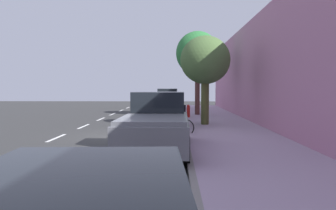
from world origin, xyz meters
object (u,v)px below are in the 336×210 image
at_px(parked_suv_tan_end, 168,99).
at_px(street_tree_near_cyclist, 205,61).
at_px(parked_pickup_grey_mid, 157,125).
at_px(parked_sedan_silver_farthest, 166,107).
at_px(cyclist_with_backpack, 179,113).
at_px(fire_hydrant, 188,111).
at_px(parked_sedan_green_far, 164,114).
at_px(bicycle_at_curb, 174,127).
at_px(street_tree_mid_block, 198,54).

bearing_deg(parked_suv_tan_end, street_tree_near_cyclist, -79.72).
bearing_deg(parked_pickup_grey_mid, parked_suv_tan_end, 90.32).
distance_m(parked_sedan_silver_farthest, parked_suv_tan_end, 7.35).
distance_m(cyclist_with_backpack, fire_hydrant, 8.15).
relative_size(parked_pickup_grey_mid, parked_sedan_green_far, 1.19).
relative_size(bicycle_at_curb, fire_hydrant, 2.09).
bearing_deg(cyclist_with_backpack, parked_suv_tan_end, 93.02).
xyz_separation_m(parked_pickup_grey_mid, parked_sedan_silver_farthest, (-0.10, 12.43, -0.15)).
distance_m(parked_pickup_grey_mid, fire_hydrant, 11.66).
xyz_separation_m(parked_suv_tan_end, street_tree_near_cyclist, (2.26, -12.46, 2.47)).
bearing_deg(parked_suv_tan_end, fire_hydrant, -79.44).
bearing_deg(street_tree_mid_block, parked_pickup_grey_mid, -98.80).
xyz_separation_m(parked_sedan_green_far, bicycle_at_curb, (0.51, -2.43, -0.36)).
height_order(parked_pickup_grey_mid, cyclist_with_backpack, parked_pickup_grey_mid).
distance_m(bicycle_at_curb, street_tree_mid_block, 10.88).
height_order(bicycle_at_curb, street_tree_mid_block, street_tree_mid_block).
distance_m(parked_pickup_grey_mid, parked_sedan_silver_farthest, 12.43).
xyz_separation_m(bicycle_at_curb, fire_hydrant, (0.89, 7.65, 0.17)).
xyz_separation_m(parked_suv_tan_end, bicycle_at_curb, (0.63, -15.85, -0.63)).
bearing_deg(street_tree_near_cyclist, parked_suv_tan_end, 100.28).
xyz_separation_m(parked_suv_tan_end, street_tree_mid_block, (2.26, -5.91, 3.49)).
bearing_deg(street_tree_near_cyclist, bicycle_at_curb, -115.60).
relative_size(parked_sedan_green_far, parked_sedan_silver_farthest, 1.02).
height_order(parked_suv_tan_end, bicycle_at_curb, parked_suv_tan_end).
distance_m(cyclist_with_backpack, street_tree_near_cyclist, 4.77).
bearing_deg(cyclist_with_backpack, parked_pickup_grey_mid, -102.17).
relative_size(cyclist_with_backpack, fire_hydrant, 2.04).
height_order(parked_sedan_silver_farthest, parked_suv_tan_end, parked_suv_tan_end).
bearing_deg(cyclist_with_backpack, street_tree_mid_block, 82.33).
relative_size(bicycle_at_curb, cyclist_with_backpack, 1.03).
xyz_separation_m(cyclist_with_backpack, street_tree_near_cyclist, (1.40, 3.84, 2.46)).
height_order(parked_suv_tan_end, cyclist_with_backpack, parked_suv_tan_end).
relative_size(parked_pickup_grey_mid, fire_hydrant, 6.35).
relative_size(parked_sedan_green_far, bicycle_at_curb, 2.55).
bearing_deg(street_tree_mid_block, parked_sedan_silver_farthest, -147.45).
height_order(parked_sedan_green_far, street_tree_mid_block, street_tree_mid_block).
relative_size(parked_sedan_green_far, street_tree_near_cyclist, 0.96).
relative_size(parked_pickup_grey_mid, street_tree_near_cyclist, 1.14).
relative_size(parked_sedan_green_far, parked_suv_tan_end, 0.95).
distance_m(parked_suv_tan_end, bicycle_at_curb, 15.87).
distance_m(parked_suv_tan_end, street_tree_near_cyclist, 12.90).
xyz_separation_m(parked_suv_tan_end, fire_hydrant, (1.53, -8.20, -0.46)).
height_order(cyclist_with_backpack, street_tree_near_cyclist, street_tree_near_cyclist).
bearing_deg(street_tree_near_cyclist, street_tree_mid_block, 90.00).
xyz_separation_m(parked_sedan_green_far, parked_sedan_silver_farthest, (-0.11, 6.08, 0.00)).
relative_size(parked_suv_tan_end, fire_hydrant, 5.65).
distance_m(parked_pickup_grey_mid, parked_suv_tan_end, 19.77).
bearing_deg(fire_hydrant, street_tree_near_cyclist, -80.28).
bearing_deg(parked_sedan_green_far, bicycle_at_curb, -78.19).
height_order(parked_sedan_green_far, street_tree_near_cyclist, street_tree_near_cyclist).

